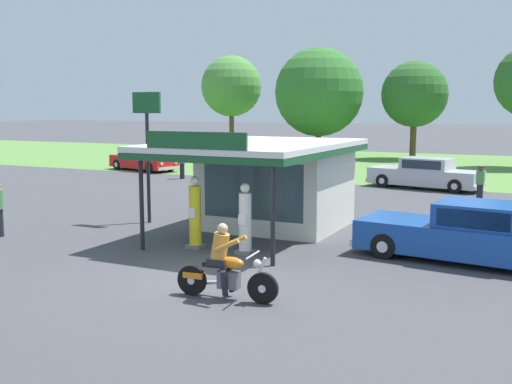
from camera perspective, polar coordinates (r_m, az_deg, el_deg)
name	(u,v)px	position (r m, az deg, el deg)	size (l,w,h in m)	color
ground_plane	(200,273)	(14.45, -5.36, -7.69)	(300.00, 300.00, 0.00)	#424247
grass_verge_strip	(429,166)	(42.68, 16.06, 2.36)	(120.00, 24.00, 0.01)	#56843D
service_station_kiosk	(273,178)	(19.48, 1.60, 1.33)	(4.86, 7.24, 3.31)	silver
gas_pump_nearside	(195,215)	(16.87, -5.78, -2.21)	(0.44, 0.44, 2.02)	slate
gas_pump_offside	(245,222)	(16.13, -1.04, -2.83)	(0.44, 0.44, 1.92)	slate
motorcycle_with_rider	(225,268)	(12.37, -2.97, -7.21)	(2.22, 0.70, 1.58)	black
featured_classic_sedan	(467,235)	(16.28, 19.40, -3.85)	(5.72, 2.56, 1.54)	#19479E
parked_car_back_row_centre_right	(143,160)	(38.91, -10.70, 3.03)	(5.25, 2.93, 1.46)	red
parked_car_back_row_centre	(425,174)	(30.59, 15.71, 1.62)	(5.75, 2.83, 1.51)	#B7B7BC
parked_car_back_row_left	(272,165)	(35.05, 1.49, 2.62)	(5.77, 3.25, 1.46)	#2D844C
bystander_standing_back_lot	(480,183)	(26.47, 20.47, 0.78)	(0.34, 0.34, 1.56)	black
bystander_admiring_sedan	(182,163)	(33.80, -7.02, 2.76)	(0.34, 0.34, 1.69)	black
tree_oak_far_left	(232,88)	(53.94, -2.28, 9.82)	(5.34, 5.34, 8.54)	brown
tree_oak_right	(320,94)	(48.71, 6.07, 9.19)	(7.03, 7.03, 8.72)	brown
tree_oak_far_right	(415,94)	(48.26, 14.80, 8.94)	(5.05, 5.05, 7.53)	brown
roadside_pole_sign	(147,134)	(20.67, -10.26, 5.47)	(1.10, 0.12, 4.43)	black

